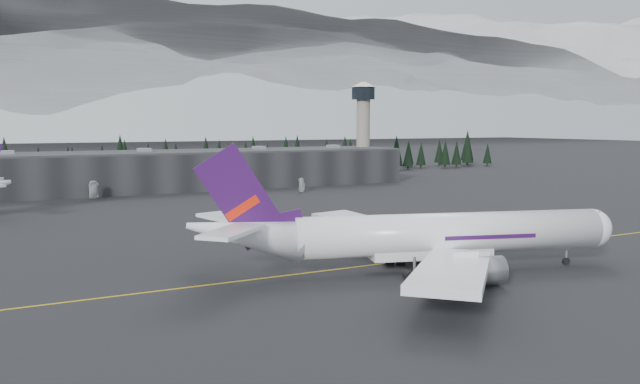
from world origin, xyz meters
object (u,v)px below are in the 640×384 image
jet_main (413,235)px  terminal (175,170)px  control_tower (363,119)px  gse_vehicle_b (302,190)px  gse_vehicle_a (94,197)px

jet_main → terminal: bearing=106.8°
terminal → control_tower: control_tower is taller
terminal → control_tower: size_ratio=4.24×
terminal → jet_main: size_ratio=2.54×
terminal → gse_vehicle_b: bearing=-42.6°
control_tower → terminal: bearing=-177.7°
terminal → gse_vehicle_a: (-28.49, -18.46, -5.56)m
jet_main → gse_vehicle_a: 118.56m
control_tower → jet_main: control_tower is taller
control_tower → gse_vehicle_b: 58.31m
gse_vehicle_b → gse_vehicle_a: bearing=-107.4°
jet_main → gse_vehicle_b: jet_main is taller
terminal → control_tower: bearing=2.3°
gse_vehicle_b → control_tower: bearing=121.1°
jet_main → gse_vehicle_a: bearing=120.8°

